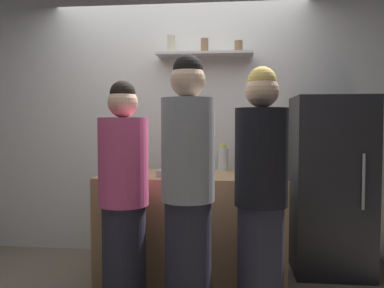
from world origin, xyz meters
TOP-DOWN VIEW (x-y plane):
  - back_wall_assembly at (0.00, 1.25)m, footprint 4.80×0.32m
  - refrigerator at (1.40, 0.85)m, footprint 0.65×0.65m
  - counter at (0.20, 0.50)m, footprint 1.49×0.69m
  - baking_pan at (0.12, 0.40)m, footprint 0.34×0.24m
  - utensil_holder at (-0.26, 0.25)m, footprint 0.11×0.11m
  - wine_bottle_pale_glass at (0.72, 0.40)m, footprint 0.08×0.08m
  - wine_bottle_dark_glass at (-0.28, 0.61)m, footprint 0.07×0.07m
  - water_bottle_plastic at (0.45, 0.76)m, footprint 0.09×0.09m
  - person_pink_top at (-0.20, -0.11)m, footprint 0.34×0.34m
  - person_blonde at (0.72, -0.18)m, footprint 0.34×0.34m
  - person_grey_hoodie at (0.26, -0.24)m, footprint 0.34×0.34m

SIDE VIEW (x-z plane):
  - counter at x=0.20m, z-range 0.00..0.90m
  - refrigerator at x=1.40m, z-range 0.00..1.55m
  - person_pink_top at x=-0.20m, z-range -0.01..1.59m
  - person_blonde at x=0.72m, z-range -0.01..1.67m
  - person_grey_hoodie at x=0.26m, z-range 0.00..1.75m
  - baking_pan at x=0.12m, z-range 0.90..0.95m
  - utensil_holder at x=-0.26m, z-range 0.85..1.07m
  - water_bottle_plastic at x=0.45m, z-range 0.88..1.12m
  - wine_bottle_pale_glass at x=0.72m, z-range 0.86..1.15m
  - wine_bottle_dark_glass at x=-0.28m, z-range 0.86..1.16m
  - back_wall_assembly at x=0.00m, z-range 0.00..2.60m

